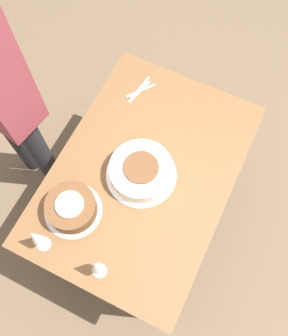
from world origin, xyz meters
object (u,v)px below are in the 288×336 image
(cake_center_white, at_px, (141,171))
(cake_front_chocolate, at_px, (72,208))
(wine_glass_far, at_px, (96,266))
(wine_glass_near, at_px, (35,237))

(cake_center_white, relative_size, cake_front_chocolate, 1.27)
(wine_glass_far, bearing_deg, cake_front_chocolate, -127.46)
(cake_front_chocolate, distance_m, wine_glass_far, 0.32)
(cake_center_white, distance_m, cake_front_chocolate, 0.37)
(cake_front_chocolate, relative_size, wine_glass_near, 1.22)
(cake_center_white, bearing_deg, cake_front_chocolate, -34.26)
(wine_glass_far, bearing_deg, wine_glass_near, -88.52)
(wine_glass_far, bearing_deg, cake_center_white, -175.59)
(wine_glass_near, height_order, wine_glass_far, wine_glass_near)
(cake_front_chocolate, bearing_deg, cake_center_white, 145.74)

